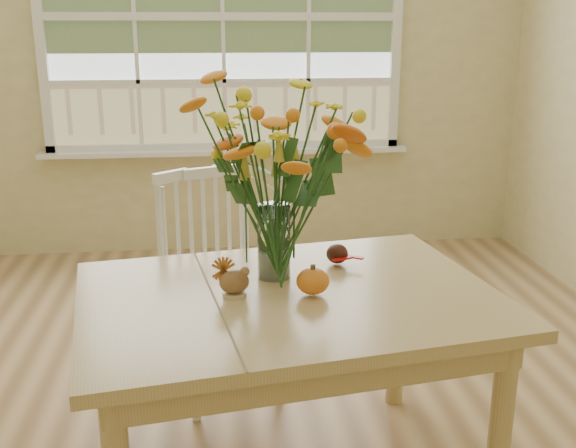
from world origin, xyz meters
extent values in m
cube|color=olive|center=(0.00, 0.00, -0.01)|extent=(4.00, 4.50, 0.01)
cube|color=#C8BA80|center=(0.00, 2.25, 1.35)|extent=(4.00, 0.02, 2.70)
cube|color=silver|center=(0.00, 2.23, 1.55)|extent=(2.20, 0.00, 1.60)
cube|color=white|center=(0.00, 2.18, 0.69)|extent=(2.42, 0.12, 0.03)
cube|color=tan|center=(0.14, -0.30, 0.67)|extent=(1.42, 1.11, 0.04)
cube|color=tan|center=(0.14, -0.30, 0.60)|extent=(1.28, 0.98, 0.10)
cylinder|color=tan|center=(-0.47, -0.02, 0.33)|extent=(0.07, 0.07, 0.65)
cylinder|color=tan|center=(0.74, -0.58, 0.33)|extent=(0.07, 0.07, 0.65)
cylinder|color=tan|center=(0.63, 0.15, 0.33)|extent=(0.07, 0.07, 0.65)
cube|color=white|center=(-0.07, 0.33, 0.43)|extent=(0.55, 0.54, 0.05)
cube|color=white|center=(-0.13, 0.48, 0.67)|extent=(0.41, 0.20, 0.48)
cylinder|color=white|center=(-0.16, 0.12, 0.21)|extent=(0.03, 0.03, 0.41)
cylinder|color=white|center=(-0.28, 0.41, 0.21)|extent=(0.03, 0.03, 0.41)
cylinder|color=white|center=(0.14, 0.25, 0.21)|extent=(0.03, 0.03, 0.41)
cylinder|color=white|center=(0.02, 0.53, 0.21)|extent=(0.03, 0.03, 0.41)
cylinder|color=white|center=(0.10, -0.15, 0.82)|extent=(0.11, 0.11, 0.25)
ellipsoid|color=orange|center=(0.21, -0.32, 0.73)|extent=(0.10, 0.10, 0.08)
cylinder|color=#CCB78C|center=(-0.03, -0.31, 0.70)|extent=(0.07, 0.07, 0.01)
ellipsoid|color=brown|center=(-0.03, -0.31, 0.74)|extent=(0.10, 0.07, 0.08)
ellipsoid|color=#38160F|center=(0.34, -0.05, 0.73)|extent=(0.08, 0.08, 0.07)
camera|label=1|loc=(-0.08, -2.25, 1.50)|focal=42.00mm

